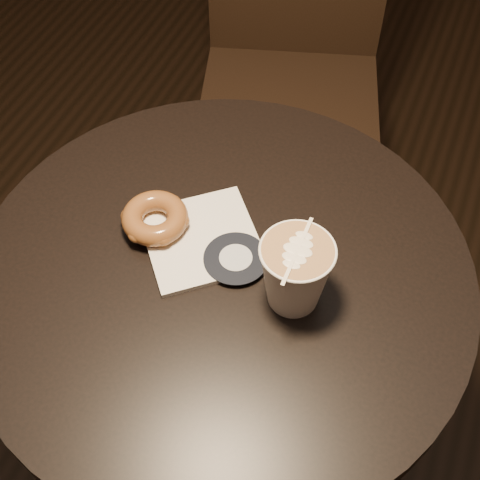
# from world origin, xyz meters

# --- Properties ---
(cafe_table) EXTENTS (0.70, 0.70, 0.75)m
(cafe_table) POSITION_xyz_m (0.00, 0.00, 0.55)
(cafe_table) COLOR black
(cafe_table) RESTS_ON ground
(chair) EXTENTS (0.51, 0.51, 1.03)m
(chair) POSITION_xyz_m (-0.15, 0.77, 0.58)
(chair) COLOR black
(chair) RESTS_ON ground
(pastry_bag) EXTENTS (0.22, 0.22, 0.01)m
(pastry_bag) POSITION_xyz_m (-0.05, 0.03, 0.75)
(pastry_bag) COLOR silver
(pastry_bag) RESTS_ON cafe_table
(doughnut) EXTENTS (0.10, 0.10, 0.03)m
(doughnut) POSITION_xyz_m (-0.11, 0.03, 0.77)
(doughnut) COLOR brown
(doughnut) RESTS_ON pastry_bag
(latte_cup) EXTENTS (0.10, 0.10, 0.11)m
(latte_cup) POSITION_xyz_m (0.11, -0.01, 0.80)
(latte_cup) COLOR silver
(latte_cup) RESTS_ON cafe_table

